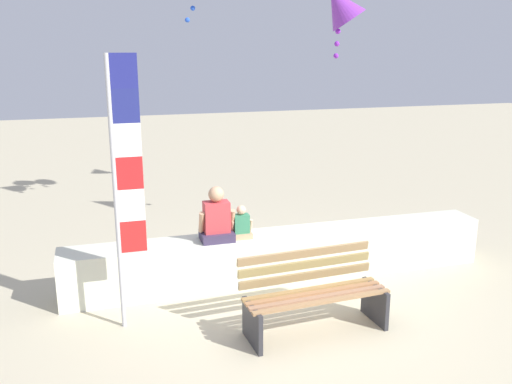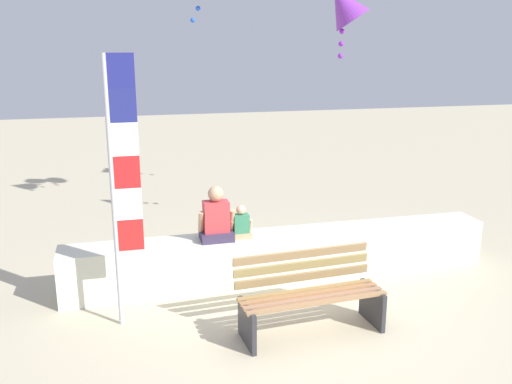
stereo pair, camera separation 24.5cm
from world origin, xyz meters
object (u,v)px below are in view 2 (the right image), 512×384
object	(u,v)px
person_child	(241,225)
kite_purple	(344,5)
flag_banner	(120,174)
person_adult	(216,219)
park_bench	(309,296)

from	to	relation	value
person_child	kite_purple	distance (m)	3.50
person_child	flag_banner	xyz separation A→B (m)	(-1.51, -0.72, 0.94)
person_child	flag_banner	size ratio (longest dim) A/B	0.15
kite_purple	flag_banner	bearing A→B (deg)	-151.95
person_adult	kite_purple	distance (m)	3.60
person_child	kite_purple	xyz separation A→B (m)	(1.76, 1.02, 2.85)
flag_banner	kite_purple	size ratio (longest dim) A/B	2.71
person_child	flag_banner	world-z (taller)	flag_banner
park_bench	person_adult	size ratio (longest dim) A/B	2.32
person_adult	flag_banner	xyz separation A→B (m)	(-1.17, -0.72, 0.83)
park_bench	person_child	bearing A→B (deg)	108.54
person_adult	kite_purple	size ratio (longest dim) A/B	0.64
person_adult	person_child	distance (m)	0.35
flag_banner	kite_purple	world-z (taller)	kite_purple
person_adult	kite_purple	xyz separation A→B (m)	(2.10, 1.02, 2.74)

